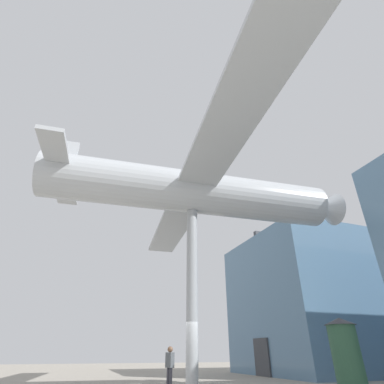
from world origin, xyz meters
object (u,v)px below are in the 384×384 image
object	(u,v)px
visitor_person	(170,364)
info_kiosk	(348,361)
suspended_airplane	(198,193)
support_pylon_central	(192,291)

from	to	relation	value
visitor_person	info_kiosk	size ratio (longest dim) A/B	0.71
suspended_airplane	info_kiosk	size ratio (longest dim) A/B	8.60
visitor_person	info_kiosk	xyz separation A→B (m)	(7.26, 3.23, 0.25)
suspended_airplane	visitor_person	size ratio (longest dim) A/B	12.12
suspended_airplane	visitor_person	distance (m)	8.03
visitor_person	info_kiosk	distance (m)	7.95
support_pylon_central	suspended_airplane	size ratio (longest dim) A/B	0.37
visitor_person	suspended_airplane	bearing A→B (deg)	-12.26
support_pylon_central	info_kiosk	distance (m)	6.16
visitor_person	info_kiosk	bearing A→B (deg)	2.08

